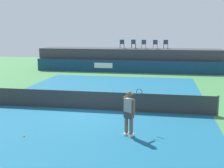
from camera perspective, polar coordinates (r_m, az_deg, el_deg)
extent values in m
plane|color=#3D7A42|center=(18.10, -1.64, -2.47)|extent=(48.00, 48.00, 0.00)
cube|color=#16597A|center=(15.27, -3.98, -4.94)|extent=(12.00, 22.00, 0.00)
cube|color=navy|center=(28.21, 2.79, 3.42)|extent=(18.00, 0.20, 1.20)
cube|color=white|center=(28.47, -1.70, 3.62)|extent=(1.80, 0.02, 0.50)
cube|color=#38383D|center=(29.93, 3.26, 4.79)|extent=(18.00, 2.80, 2.20)
cylinder|color=#2D3D56|center=(30.14, 2.38, 7.35)|extent=(0.04, 0.04, 0.44)
cylinder|color=#2D3D56|center=(30.16, 1.61, 7.36)|extent=(0.04, 0.04, 0.44)
cylinder|color=#2D3D56|center=(29.73, 2.34, 7.31)|extent=(0.04, 0.04, 0.44)
cylinder|color=#2D3D56|center=(29.76, 1.56, 7.32)|extent=(0.04, 0.04, 0.44)
cube|color=#2D3D56|center=(29.94, 1.97, 7.79)|extent=(0.48, 0.48, 0.03)
cube|color=#2D3D56|center=(29.72, 1.95, 8.20)|extent=(0.44, 0.06, 0.42)
cylinder|color=#2D3D56|center=(30.25, 4.62, 7.34)|extent=(0.04, 0.04, 0.44)
cylinder|color=#2D3D56|center=(30.28, 3.85, 7.35)|extent=(0.04, 0.04, 0.44)
cylinder|color=#2D3D56|center=(29.84, 4.55, 7.30)|extent=(0.04, 0.04, 0.44)
cylinder|color=#2D3D56|center=(29.88, 3.77, 7.31)|extent=(0.04, 0.04, 0.44)
cube|color=#2D3D56|center=(30.05, 4.20, 7.77)|extent=(0.45, 0.45, 0.03)
cube|color=#2D3D56|center=(29.84, 4.17, 8.19)|extent=(0.44, 0.03, 0.42)
cylinder|color=#2D3D56|center=(29.68, 6.58, 7.25)|extent=(0.04, 0.04, 0.44)
cylinder|color=#2D3D56|center=(29.69, 5.79, 7.26)|extent=(0.04, 0.04, 0.44)
cylinder|color=#2D3D56|center=(29.28, 6.57, 7.20)|extent=(0.04, 0.04, 0.44)
cylinder|color=#2D3D56|center=(29.28, 5.78, 7.22)|extent=(0.04, 0.04, 0.44)
cube|color=#2D3D56|center=(29.47, 6.19, 7.69)|extent=(0.47, 0.47, 0.03)
cube|color=#2D3D56|center=(29.25, 6.19, 8.11)|extent=(0.44, 0.05, 0.42)
cylinder|color=#2D3D56|center=(29.69, 8.76, 7.19)|extent=(0.04, 0.04, 0.44)
cylinder|color=#2D3D56|center=(29.68, 7.97, 7.21)|extent=(0.04, 0.04, 0.44)
cylinder|color=#2D3D56|center=(29.28, 8.77, 7.15)|extent=(0.04, 0.04, 0.44)
cylinder|color=#2D3D56|center=(29.28, 7.97, 7.17)|extent=(0.04, 0.04, 0.44)
cube|color=#2D3D56|center=(29.47, 8.38, 7.64)|extent=(0.46, 0.46, 0.03)
cube|color=#2D3D56|center=(29.25, 8.40, 8.06)|extent=(0.44, 0.05, 0.42)
cylinder|color=#2D3D56|center=(30.07, 10.78, 7.17)|extent=(0.04, 0.04, 0.44)
cylinder|color=#2D3D56|center=(30.09, 10.01, 7.20)|extent=(0.04, 0.04, 0.44)
cylinder|color=#2D3D56|center=(29.66, 10.74, 7.13)|extent=(0.04, 0.04, 0.44)
cylinder|color=#2D3D56|center=(29.69, 9.96, 7.16)|extent=(0.04, 0.04, 0.44)
cube|color=#2D3D56|center=(29.86, 10.39, 7.62)|extent=(0.46, 0.46, 0.03)
cube|color=#2D3D56|center=(29.65, 10.38, 8.03)|extent=(0.44, 0.05, 0.42)
cube|color=#2D2D2D|center=(15.15, -4.00, -3.22)|extent=(12.40, 0.02, 0.95)
cylinder|color=#4C4C51|center=(14.91, 19.82, -3.96)|extent=(0.10, 0.10, 1.00)
cube|color=white|center=(11.53, 3.72, -9.86)|extent=(0.24, 0.28, 0.10)
cylinder|color=brown|center=(11.38, 3.75, -7.69)|extent=(0.14, 0.14, 0.82)
cube|color=white|center=(11.67, 2.78, -9.60)|extent=(0.24, 0.28, 0.10)
cylinder|color=brown|center=(11.52, 2.80, -7.45)|extent=(0.14, 0.14, 0.82)
cube|color=#333338|center=(11.35, 3.29, -5.99)|extent=(0.40, 0.36, 0.24)
cube|color=gray|center=(11.26, 3.30, -4.23)|extent=(0.41, 0.36, 0.56)
sphere|color=brown|center=(11.15, 3.33, -1.94)|extent=(0.22, 0.22, 0.22)
cylinder|color=brown|center=(11.12, 4.28, -4.53)|extent=(0.09, 0.09, 0.60)
cylinder|color=brown|center=(11.54, 3.22, -2.31)|extent=(0.39, 0.56, 0.14)
cylinder|color=black|center=(11.86, 4.48, -1.85)|extent=(0.27, 0.18, 0.03)
torus|color=black|center=(12.08, 5.31, -1.63)|extent=(0.27, 0.18, 0.30)
sphere|color=#D8EA33|center=(11.98, -16.68, -9.57)|extent=(0.07, 0.07, 0.07)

